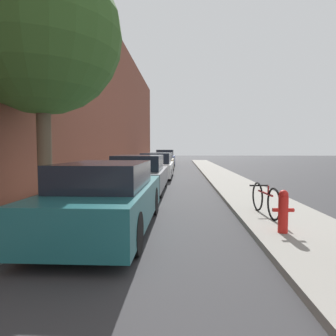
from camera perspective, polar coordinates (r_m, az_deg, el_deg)
ground_plane at (r=14.76m, az=0.40°, el=-2.58°), size 120.00×120.00×0.00m
sidewalk_left at (r=15.16m, az=-10.63°, el=-2.25°), size 2.00×52.00×0.12m
sidewalk_right at (r=14.91m, az=11.61°, el=-2.36°), size 2.00×52.00×0.12m
building_facade_left at (r=15.79m, az=-15.79°, el=15.46°), size 0.70×52.00×9.74m
parked_car_teal at (r=5.95m, az=-11.63°, el=-5.65°), size 1.70×4.49×1.36m
parked_car_grey at (r=11.13m, az=-5.52°, el=-1.21°), size 1.88×4.54×1.38m
parked_car_white at (r=16.35m, az=-2.23°, el=0.33°), size 1.74×4.50×1.40m
parked_car_champagne at (r=21.53m, az=-1.19°, el=1.13°), size 1.71×3.93×1.38m
parked_car_navy at (r=27.17m, az=-0.50°, el=1.84°), size 1.70×4.52×1.56m
street_tree_near at (r=8.44m, az=-23.41°, el=22.73°), size 3.91×3.91×6.26m
fire_hydrant at (r=5.66m, az=21.48°, el=-7.73°), size 0.37×0.17×0.77m
bicycle at (r=7.00m, az=18.33°, el=-5.83°), size 0.44×1.70×0.69m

